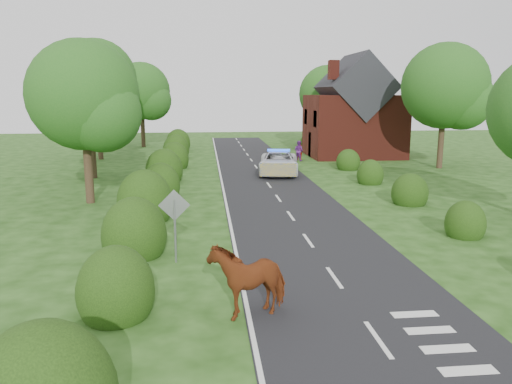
{
  "coord_description": "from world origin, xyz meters",
  "views": [
    {
      "loc": [
        -3.94,
        -14.41,
        5.67
      ],
      "look_at": [
        -1.69,
        7.48,
        1.3
      ],
      "focal_mm": 35.0,
      "sensor_mm": 36.0,
      "label": 1
    }
  ],
  "objects": [
    {
      "name": "pedestrian_red",
      "position": [
        4.14,
        27.8,
        0.8
      ],
      "size": [
        0.68,
        0.55,
        1.61
      ],
      "primitive_type": "imported",
      "rotation": [
        0.0,
        0.0,
        3.46
      ],
      "color": "#B4120A",
      "rests_on": "ground"
    },
    {
      "name": "tree_right_b",
      "position": [
        14.29,
        21.84,
        5.94
      ],
      "size": [
        6.56,
        6.4,
        9.4
      ],
      "color": "#332316",
      "rests_on": "ground"
    },
    {
      "name": "road",
      "position": [
        0.0,
        15.0,
        0.01
      ],
      "size": [
        6.0,
        70.0,
        0.02
      ],
      "primitive_type": "cube",
      "color": "black",
      "rests_on": "ground"
    },
    {
      "name": "tree_left_d",
      "position": [
        -10.23,
        39.85,
        5.64
      ],
      "size": [
        6.15,
        6.0,
        8.89
      ],
      "color": "#332316",
      "rests_on": "ground"
    },
    {
      "name": "tree_left_b",
      "position": [
        -11.25,
        19.86,
        5.04
      ],
      "size": [
        5.74,
        5.6,
        8.07
      ],
      "color": "#332316",
      "rests_on": "ground"
    },
    {
      "name": "road_sign",
      "position": [
        -5.0,
        2.0,
        1.65
      ],
      "size": [
        1.06,
        0.08,
        2.53
      ],
      "color": "gray",
      "rests_on": "ground"
    },
    {
      "name": "hedgerow_right",
      "position": [
        6.6,
        11.21,
        0.55
      ],
      "size": [
        2.1,
        45.78,
        2.1
      ],
      "color": "black",
      "rests_on": "ground"
    },
    {
      "name": "house",
      "position": [
        9.49,
        30.0,
        3.79
      ],
      "size": [
        8.0,
        7.4,
        9.17
      ],
      "color": "maroon",
      "rests_on": "ground"
    },
    {
      "name": "cow",
      "position": [
        -2.88,
        -2.12,
        0.8
      ],
      "size": [
        2.53,
        1.94,
        1.6
      ],
      "primitive_type": "imported",
      "rotation": [
        0.0,
        0.0,
        -1.19
      ],
      "color": "brown",
      "rests_on": "ground"
    },
    {
      "name": "tree_left_a",
      "position": [
        -9.75,
        11.86,
        5.34
      ],
      "size": [
        5.74,
        5.6,
        8.38
      ],
      "color": "#332316",
      "rests_on": "ground"
    },
    {
      "name": "tree_left_c",
      "position": [
        -12.7,
        29.83,
        6.53
      ],
      "size": [
        6.97,
        6.8,
        10.22
      ],
      "color": "#332316",
      "rests_on": "ground"
    },
    {
      "name": "police_van",
      "position": [
        1.27,
        20.54,
        0.81
      ],
      "size": [
        3.54,
        6.17,
        1.76
      ],
      "rotation": [
        0.0,
        0.0,
        -0.16
      ],
      "color": "white",
      "rests_on": "ground"
    },
    {
      "name": "ground",
      "position": [
        0.0,
        0.0,
        0.0
      ],
      "size": [
        120.0,
        120.0,
        0.0
      ],
      "primitive_type": "plane",
      "color": "#1C3D0E"
    },
    {
      "name": "hedgerow_left",
      "position": [
        -6.51,
        11.69,
        0.75
      ],
      "size": [
        2.75,
        50.41,
        3.0
      ],
      "color": "black",
      "rests_on": "ground"
    },
    {
      "name": "pedestrian_purple",
      "position": [
        3.97,
        27.14,
        0.86
      ],
      "size": [
        1.06,
        1.06,
        1.73
      ],
      "primitive_type": "imported",
      "rotation": [
        0.0,
        0.0,
        2.37
      ],
      "color": "#60237A",
      "rests_on": "ground"
    },
    {
      "name": "road_markings",
      "position": [
        -1.6,
        12.93,
        0.03
      ],
      "size": [
        4.96,
        70.0,
        0.01
      ],
      "color": "white",
      "rests_on": "road"
    },
    {
      "name": "tree_right_c",
      "position": [
        9.27,
        37.85,
        5.34
      ],
      "size": [
        6.15,
        6.0,
        8.58
      ],
      "color": "#332316",
      "rests_on": "ground"
    }
  ]
}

